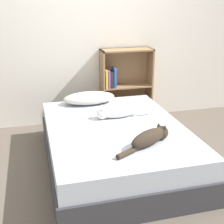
% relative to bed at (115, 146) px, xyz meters
% --- Properties ---
extents(ground_plane, '(8.00, 8.00, 0.00)m').
position_rel_bed_xyz_m(ground_plane, '(0.00, 0.00, -0.22)').
color(ground_plane, brown).
extents(wall_back, '(8.00, 0.06, 2.50)m').
position_rel_bed_xyz_m(wall_back, '(0.00, 1.35, 1.03)').
color(wall_back, silver).
rests_on(wall_back, ground_plane).
extents(bed, '(1.39, 1.89, 0.44)m').
position_rel_bed_xyz_m(bed, '(0.00, 0.00, 0.00)').
color(bed, '#333338').
rests_on(bed, ground_plane).
extents(pillow, '(0.63, 0.31, 0.14)m').
position_rel_bed_xyz_m(pillow, '(-0.12, 0.76, 0.29)').
color(pillow, beige).
rests_on(pillow, bed).
extents(cat_light, '(0.59, 0.13, 0.15)m').
position_rel_bed_xyz_m(cat_light, '(0.05, 0.22, 0.29)').
color(cat_light, white).
rests_on(cat_light, bed).
extents(cat_dark, '(0.57, 0.37, 0.15)m').
position_rel_bed_xyz_m(cat_dark, '(0.19, -0.48, 0.29)').
color(cat_dark, '#33281E').
rests_on(cat_dark, bed).
extents(bookshelf, '(0.70, 0.26, 1.01)m').
position_rel_bed_xyz_m(bookshelf, '(0.45, 1.21, 0.31)').
color(bookshelf, '#8E6B47').
rests_on(bookshelf, ground_plane).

